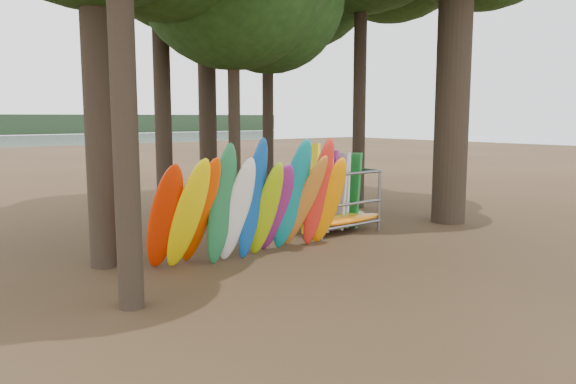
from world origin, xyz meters
TOP-DOWN VIEW (x-y plane):
  - ground at (0.00, 0.00)m, footprint 120.00×120.00m
  - kayak_row at (-2.72, 0.26)m, footprint 5.71×2.21m
  - storage_rack at (1.13, 1.63)m, footprint 3.08×1.52m

SIDE VIEW (x-z plane):
  - ground at x=0.00m, z-range 0.00..0.00m
  - storage_rack at x=1.13m, z-range -0.48..2.27m
  - kayak_row at x=-2.72m, z-range -0.23..2.94m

